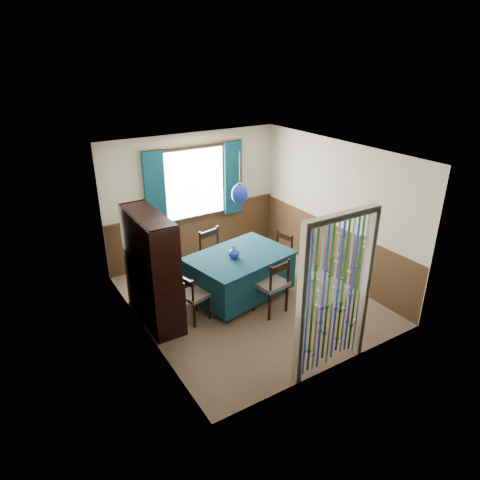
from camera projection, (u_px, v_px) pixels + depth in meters
floor at (249, 299)px, 7.25m from camera, size 4.00×4.00×0.00m
ceiling at (251, 153)px, 6.24m from camera, size 4.00×4.00×0.00m
wall_back at (194, 198)px, 8.30m from camera, size 3.60×0.00×3.60m
wall_front at (340, 286)px, 5.19m from camera, size 3.60×0.00×3.60m
wall_left at (141, 258)px, 5.88m from camera, size 0.00×4.00×4.00m
wall_right at (335, 211)px, 7.61m from camera, size 0.00×4.00×4.00m
wainscot_back at (196, 233)px, 8.59m from camera, size 3.60×0.00×3.60m
wainscot_front at (333, 336)px, 5.51m from camera, size 3.60×0.00×3.60m
wainscot_left at (146, 304)px, 6.19m from camera, size 0.00×4.00×4.00m
wainscot_right at (331, 249)px, 7.91m from camera, size 0.00×4.00×4.00m
window at (195, 183)px, 8.14m from camera, size 1.32×0.12×1.42m
doorway at (335, 298)px, 5.32m from camera, size 1.16×0.12×2.18m
dining_table at (240, 273)px, 7.16m from camera, size 1.83×1.43×0.79m
chair_near at (272, 284)px, 6.72m from camera, size 0.53×0.51×0.94m
chair_far at (215, 255)px, 7.64m from camera, size 0.57×0.55×0.97m
chair_left at (193, 295)px, 6.54m from camera, size 0.48×0.49×0.82m
chair_right at (279, 255)px, 7.78m from camera, size 0.48×0.50×0.86m
sideboard at (153, 284)px, 6.51m from camera, size 0.46×1.33×1.74m
pendant_lamp at (240, 194)px, 6.60m from camera, size 0.26×0.26×0.82m
vase_table at (234, 252)px, 6.90m from camera, size 0.22×0.22×0.18m
bowl_shelf at (162, 255)px, 6.04m from camera, size 0.21×0.21×0.05m
vase_sideboard at (146, 253)px, 6.67m from camera, size 0.24×0.24×0.20m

